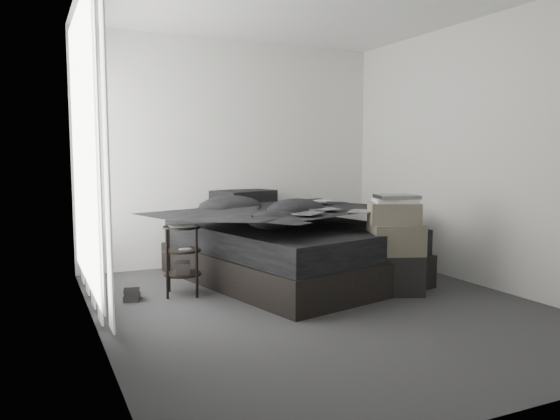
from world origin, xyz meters
name	(u,v)px	position (x,y,z in m)	size (l,w,h in m)	color
floor	(319,306)	(0.00, 0.00, 0.00)	(3.60, 4.20, 0.01)	#333235
wall_back	(234,153)	(0.00, 2.10, 1.30)	(3.60, 0.01, 2.60)	silver
wall_front	(533,153)	(0.00, -2.10, 1.30)	(3.60, 0.01, 2.60)	silver
wall_left	(93,153)	(-1.80, 0.00, 1.30)	(0.01, 4.20, 2.60)	silver
wall_right	(483,153)	(1.80, 0.00, 1.30)	(0.01, 4.20, 2.60)	silver
window_left	(83,147)	(-1.78, 0.90, 1.35)	(0.02, 2.00, 2.30)	white
curtain_left	(90,156)	(-1.73, 0.90, 1.28)	(0.06, 2.12, 2.48)	white
bed	(290,264)	(0.22, 1.02, 0.16)	(1.77, 2.34, 0.32)	black
mattress	(290,237)	(0.22, 1.02, 0.44)	(1.70, 2.27, 0.25)	black
duvet	(293,212)	(0.23, 0.96, 0.70)	(1.72, 2.00, 0.27)	black
pillow_lower	(237,210)	(-0.04, 1.89, 0.65)	(0.70, 0.48, 0.16)	black
pillow_upper	(244,197)	(0.04, 1.89, 0.80)	(0.66, 0.45, 0.15)	black
laptop	(318,195)	(0.62, 1.17, 0.85)	(0.37, 0.24, 0.03)	silver
comic_a	(309,204)	(0.08, 0.35, 0.84)	(0.29, 0.19, 0.01)	black
comic_b	(324,200)	(0.37, 0.59, 0.85)	(0.29, 0.19, 0.01)	black
comic_c	(360,201)	(0.59, 0.29, 0.86)	(0.29, 0.19, 0.01)	black
side_stand	(182,261)	(-0.96, 0.86, 0.31)	(0.34, 0.34, 0.63)	black
papers	(183,227)	(-0.95, 0.85, 0.64)	(0.24, 0.18, 0.01)	white
floor_books	(132,293)	(-1.42, 0.87, 0.07)	(0.13, 0.19, 0.13)	black
box_lower	(394,273)	(0.85, 0.10, 0.18)	(0.50, 0.39, 0.37)	black
box_mid	(396,239)	(0.85, 0.09, 0.51)	(0.47, 0.37, 0.28)	#645D4F
box_upper	(394,213)	(0.84, 0.11, 0.75)	(0.45, 0.36, 0.20)	#645D4F
art_book_white	(395,200)	(0.85, 0.10, 0.87)	(0.38, 0.30, 0.04)	silver
art_book_snake	(397,197)	(0.85, 0.09, 0.90)	(0.37, 0.29, 0.03)	silver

